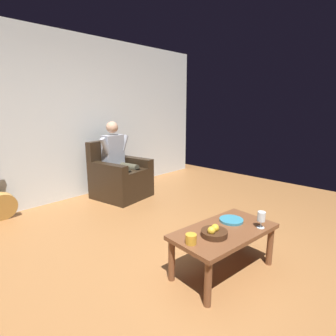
{
  "coord_description": "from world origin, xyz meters",
  "views": [
    {
      "loc": [
        1.9,
        1.4,
        1.55
      ],
      "look_at": [
        -0.64,
        -0.98,
        0.75
      ],
      "focal_mm": 29.39,
      "sensor_mm": 36.0,
      "label": 1
    }
  ],
  "objects_px": {
    "decorative_dish": "(231,220)",
    "guitar": "(1,204)",
    "wine_glass_near": "(261,218)",
    "armchair": "(120,178)",
    "candle_jar": "(191,239)",
    "coffee_table": "(224,236)",
    "person_seated": "(118,158)",
    "fruit_bowl": "(214,233)"
  },
  "relations": [
    {
      "from": "candle_jar",
      "to": "decorative_dish",
      "type": "bearing_deg",
      "value": 178.82
    },
    {
      "from": "person_seated",
      "to": "guitar",
      "type": "xyz_separation_m",
      "value": [
        1.72,
        -0.36,
        -0.45
      ]
    },
    {
      "from": "armchair",
      "to": "person_seated",
      "type": "bearing_deg",
      "value": -90.0
    },
    {
      "from": "decorative_dish",
      "to": "candle_jar",
      "type": "xyz_separation_m",
      "value": [
        0.62,
        -0.01,
        0.03
      ]
    },
    {
      "from": "wine_glass_near",
      "to": "candle_jar",
      "type": "bearing_deg",
      "value": -22.97
    },
    {
      "from": "coffee_table",
      "to": "fruit_bowl",
      "type": "relative_size",
      "value": 4.57
    },
    {
      "from": "guitar",
      "to": "wine_glass_near",
      "type": "relative_size",
      "value": 6.37
    },
    {
      "from": "fruit_bowl",
      "to": "person_seated",
      "type": "bearing_deg",
      "value": -109.09
    },
    {
      "from": "person_seated",
      "to": "wine_glass_near",
      "type": "relative_size",
      "value": 8.12
    },
    {
      "from": "person_seated",
      "to": "wine_glass_near",
      "type": "bearing_deg",
      "value": 72.56
    },
    {
      "from": "wine_glass_near",
      "to": "fruit_bowl",
      "type": "height_order",
      "value": "wine_glass_near"
    },
    {
      "from": "person_seated",
      "to": "coffee_table",
      "type": "xyz_separation_m",
      "value": [
        0.69,
        2.49,
        -0.31
      ]
    },
    {
      "from": "coffee_table",
      "to": "guitar",
      "type": "relative_size",
      "value": 1.06
    },
    {
      "from": "decorative_dish",
      "to": "candle_jar",
      "type": "bearing_deg",
      "value": -1.18
    },
    {
      "from": "person_seated",
      "to": "candle_jar",
      "type": "height_order",
      "value": "person_seated"
    },
    {
      "from": "fruit_bowl",
      "to": "armchair",
      "type": "bearing_deg",
      "value": -109.19
    },
    {
      "from": "wine_glass_near",
      "to": "decorative_dish",
      "type": "height_order",
      "value": "wine_glass_near"
    },
    {
      "from": "coffee_table",
      "to": "guitar",
      "type": "distance_m",
      "value": 3.04
    },
    {
      "from": "guitar",
      "to": "candle_jar",
      "type": "relative_size",
      "value": 10.77
    },
    {
      "from": "armchair",
      "to": "guitar",
      "type": "height_order",
      "value": "guitar"
    },
    {
      "from": "armchair",
      "to": "wine_glass_near",
      "type": "xyz_separation_m",
      "value": [
        0.43,
        2.71,
        0.2
      ]
    },
    {
      "from": "wine_glass_near",
      "to": "decorative_dish",
      "type": "bearing_deg",
      "value": -77.98
    },
    {
      "from": "armchair",
      "to": "coffee_table",
      "type": "height_order",
      "value": "armchair"
    },
    {
      "from": "person_seated",
      "to": "guitar",
      "type": "height_order",
      "value": "person_seated"
    },
    {
      "from": "armchair",
      "to": "wine_glass_near",
      "type": "distance_m",
      "value": 2.75
    },
    {
      "from": "coffee_table",
      "to": "decorative_dish",
      "type": "height_order",
      "value": "decorative_dish"
    },
    {
      "from": "person_seated",
      "to": "candle_jar",
      "type": "relative_size",
      "value": 13.74
    },
    {
      "from": "guitar",
      "to": "candle_jar",
      "type": "xyz_separation_m",
      "value": [
        -0.62,
        2.79,
        0.25
      ]
    },
    {
      "from": "candle_jar",
      "to": "fruit_bowl",
      "type": "bearing_deg",
      "value": 164.98
    },
    {
      "from": "guitar",
      "to": "armchair",
      "type": "bearing_deg",
      "value": 167.92
    },
    {
      "from": "fruit_bowl",
      "to": "decorative_dish",
      "type": "relative_size",
      "value": 1.0
    },
    {
      "from": "armchair",
      "to": "candle_jar",
      "type": "height_order",
      "value": "armchair"
    },
    {
      "from": "candle_jar",
      "to": "wine_glass_near",
      "type": "bearing_deg",
      "value": 157.03
    },
    {
      "from": "decorative_dish",
      "to": "candle_jar",
      "type": "relative_size",
      "value": 2.48
    },
    {
      "from": "decorative_dish",
      "to": "guitar",
      "type": "bearing_deg",
      "value": -66.23
    },
    {
      "from": "coffee_table",
      "to": "guitar",
      "type": "height_order",
      "value": "guitar"
    },
    {
      "from": "guitar",
      "to": "candle_jar",
      "type": "height_order",
      "value": "guitar"
    },
    {
      "from": "person_seated",
      "to": "armchair",
      "type": "bearing_deg",
      "value": 90.0
    },
    {
      "from": "armchair",
      "to": "coffee_table",
      "type": "distance_m",
      "value": 2.58
    },
    {
      "from": "armchair",
      "to": "decorative_dish",
      "type": "bearing_deg",
      "value": 70.19
    },
    {
      "from": "coffee_table",
      "to": "fruit_bowl",
      "type": "xyz_separation_m",
      "value": [
        0.18,
        0.0,
        0.1
      ]
    },
    {
      "from": "coffee_table",
      "to": "decorative_dish",
      "type": "relative_size",
      "value": 4.59
    }
  ]
}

